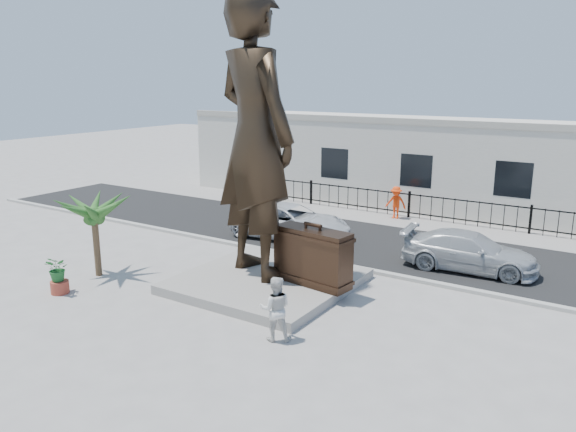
{
  "coord_description": "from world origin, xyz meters",
  "views": [
    {
      "loc": [
        9.42,
        -12.6,
        6.56
      ],
      "look_at": [
        0.0,
        2.0,
        2.3
      ],
      "focal_mm": 35.0,
      "sensor_mm": 36.0,
      "label": 1
    }
  ],
  "objects_px": {
    "car_white": "(290,222)",
    "statue": "(256,137)",
    "tourist": "(275,309)",
    "suitcase": "(313,257)"
  },
  "relations": [
    {
      "from": "tourist",
      "to": "car_white",
      "type": "xyz_separation_m",
      "value": [
        -4.8,
        8.21,
        -0.13
      ]
    },
    {
      "from": "statue",
      "to": "car_white",
      "type": "bearing_deg",
      "value": -50.16
    },
    {
      "from": "statue",
      "to": "tourist",
      "type": "xyz_separation_m",
      "value": [
        2.96,
        -3.3,
        -3.93
      ]
    },
    {
      "from": "suitcase",
      "to": "car_white",
      "type": "distance_m",
      "value": 6.26
    },
    {
      "from": "tourist",
      "to": "car_white",
      "type": "relative_size",
      "value": 0.33
    },
    {
      "from": "car_white",
      "to": "tourist",
      "type": "bearing_deg",
      "value": -152.34
    },
    {
      "from": "tourist",
      "to": "statue",
      "type": "bearing_deg",
      "value": -81.33
    },
    {
      "from": "statue",
      "to": "suitcase",
      "type": "xyz_separation_m",
      "value": [
        2.09,
        0.06,
        -3.6
      ]
    },
    {
      "from": "statue",
      "to": "car_white",
      "type": "distance_m",
      "value": 6.63
    },
    {
      "from": "car_white",
      "to": "statue",
      "type": "bearing_deg",
      "value": -162.14
    }
  ]
}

